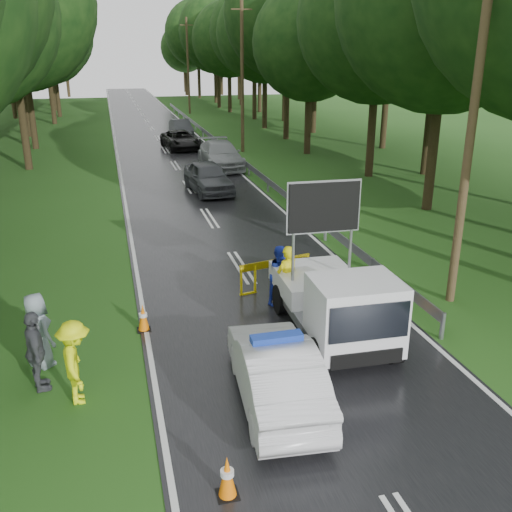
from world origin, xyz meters
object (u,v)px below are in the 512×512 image
object	(u,v)px
civilian	(281,275)
barrier	(275,267)
queue_car_second	(221,155)
queue_car_first	(208,177)
police_sedan	(276,372)
officer	(287,279)
queue_car_fourth	(181,128)
work_truck	(337,302)
queue_car_third	(181,140)

from	to	relation	value
civilian	barrier	bearing A→B (deg)	50.92
queue_car_second	queue_car_first	bearing A→B (deg)	-107.15
police_sedan	queue_car_first	distance (m)	18.35
barrier	officer	world-z (taller)	officer
civilian	queue_car_fourth	distance (m)	33.82
work_truck	civilian	bearing A→B (deg)	107.48
barrier	queue_car_second	bearing A→B (deg)	71.57
police_sedan	officer	world-z (taller)	officer
police_sedan	barrier	world-z (taller)	police_sedan
police_sedan	queue_car_fourth	distance (m)	38.45
police_sedan	civilian	world-z (taller)	civilian
queue_car_second	queue_car_fourth	size ratio (longest dim) A/B	1.33
queue_car_fourth	work_truck	bearing A→B (deg)	-94.77
barrier	queue_car_second	distance (m)	18.82
queue_car_first	queue_car_second	bearing A→B (deg)	67.50
queue_car_second	queue_car_third	world-z (taller)	queue_car_second
barrier	queue_car_fourth	bearing A→B (deg)	75.22
work_truck	queue_car_first	size ratio (longest dim) A/B	1.06
queue_car_first	queue_car_fourth	xyz separation A→B (m)	(1.22, 20.07, -0.09)
work_truck	queue_car_second	distance (m)	22.14
police_sedan	queue_car_fourth	world-z (taller)	police_sedan
barrier	civilian	size ratio (longest dim) A/B	1.34
queue_car_first	queue_car_fourth	size ratio (longest dim) A/B	1.09
queue_car_fourth	civilian	bearing A→B (deg)	-96.02
work_truck	queue_car_third	bearing A→B (deg)	91.51
queue_car_third	work_truck	bearing A→B (deg)	-96.74
officer	queue_car_first	world-z (taller)	officer
queue_car_third	queue_car_fourth	bearing A→B (deg)	75.72
barrier	queue_car_third	distance (m)	26.25
officer	queue_car_fourth	world-z (taller)	officer
queue_car_first	civilian	bearing A→B (deg)	-97.24
work_truck	queue_car_second	size ratio (longest dim) A/B	0.87
queue_car_first	officer	bearing A→B (deg)	-97.21
work_truck	queue_car_second	bearing A→B (deg)	87.75
work_truck	barrier	xyz separation A→B (m)	(-0.56, 3.38, -0.28)
work_truck	queue_car_fourth	xyz separation A→B (m)	(0.89, 36.16, -0.33)
work_truck	civilian	xyz separation A→B (m)	(-0.68, 2.38, -0.15)
officer	queue_car_third	size ratio (longest dim) A/B	0.40
officer	queue_car_second	distance (m)	20.38
work_truck	queue_car_first	world-z (taller)	work_truck
officer	queue_car_second	size ratio (longest dim) A/B	0.35
officer	queue_car_third	bearing A→B (deg)	-115.02
police_sedan	work_truck	bearing A→B (deg)	-130.47
queue_car_third	queue_car_fourth	size ratio (longest dim) A/B	1.16
police_sedan	officer	xyz separation A→B (m)	(1.47, 4.00, 0.26)
barrier	queue_car_fourth	size ratio (longest dim) A/B	0.56
queue_car_second	queue_car_fourth	bearing A→B (deg)	91.90
police_sedan	queue_car_first	bearing A→B (deg)	-91.37
work_truck	officer	world-z (taller)	work_truck
work_truck	barrier	distance (m)	3.44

